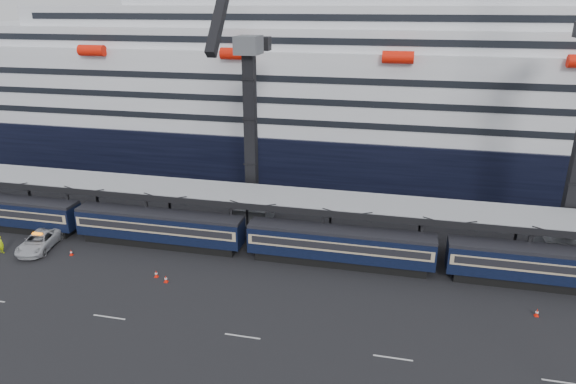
# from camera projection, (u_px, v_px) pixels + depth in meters

# --- Properties ---
(ground) EXTENTS (260.00, 260.00, 0.00)m
(ground) POSITION_uv_depth(u_px,v_px,m) (419.00, 331.00, 42.27)
(ground) COLOR black
(ground) RESTS_ON ground
(train) EXTENTS (133.05, 3.00, 4.05)m
(train) POSITION_uv_depth(u_px,v_px,m) (373.00, 248.00, 51.62)
(train) COLOR black
(train) RESTS_ON ground
(canopy) EXTENTS (130.00, 6.25, 5.53)m
(canopy) POSITION_uv_depth(u_px,v_px,m) (423.00, 209.00, 53.24)
(canopy) COLOR #919498
(canopy) RESTS_ON ground
(cruise_ship) EXTENTS (214.09, 28.84, 34.00)m
(cruise_ship) POSITION_uv_depth(u_px,v_px,m) (416.00, 91.00, 80.23)
(cruise_ship) COLOR black
(cruise_ship) RESTS_ON ground
(crane_dark_near) EXTENTS (4.50, 17.75, 35.08)m
(crane_dark_near) POSITION_uv_depth(u_px,v_px,m) (249.00, 127.00, 59.33)
(crane_dark_near) COLOR #4C4F54
(crane_dark_near) RESTS_ON ground
(pickup_truck) EXTENTS (4.17, 6.84, 1.77)m
(pickup_truck) POSITION_uv_depth(u_px,v_px,m) (39.00, 242.00, 55.98)
(pickup_truck) COLOR #B0B2B8
(pickup_truck) RESTS_ON ground
(worker) EXTENTS (0.79, 0.59, 2.00)m
(worker) POSITION_uv_depth(u_px,v_px,m) (1.00, 244.00, 55.12)
(worker) COLOR #B5D70B
(worker) RESTS_ON ground
(traffic_cone_a) EXTENTS (0.34, 0.34, 0.67)m
(traffic_cone_a) POSITION_uv_depth(u_px,v_px,m) (71.00, 252.00, 54.80)
(traffic_cone_a) COLOR #FF1908
(traffic_cone_a) RESTS_ON ground
(traffic_cone_b) EXTENTS (0.37, 0.37, 0.74)m
(traffic_cone_b) POSITION_uv_depth(u_px,v_px,m) (156.00, 274.00, 50.43)
(traffic_cone_b) COLOR #FF1908
(traffic_cone_b) RESTS_ON ground
(traffic_cone_c) EXTENTS (0.37, 0.37, 0.73)m
(traffic_cone_c) POSITION_uv_depth(u_px,v_px,m) (166.00, 279.00, 49.50)
(traffic_cone_c) COLOR #FF1908
(traffic_cone_c) RESTS_ON ground
(traffic_cone_d) EXTENTS (0.36, 0.36, 0.72)m
(traffic_cone_d) POSITION_uv_depth(u_px,v_px,m) (537.00, 312.00, 44.14)
(traffic_cone_d) COLOR #FF1908
(traffic_cone_d) RESTS_ON ground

